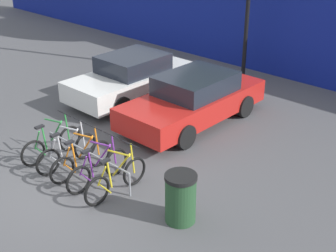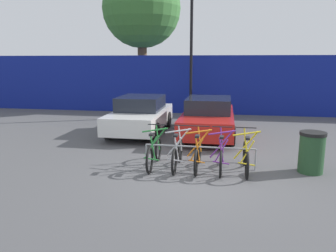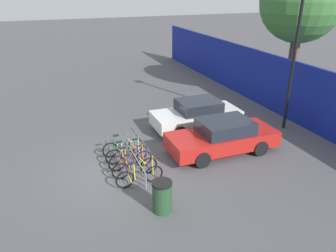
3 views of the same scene
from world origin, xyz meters
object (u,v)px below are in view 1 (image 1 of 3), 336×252
car_red (194,99)px  bicycle_green (52,144)px  bike_rack (87,154)px  bicycle_purple (98,169)px  bicycle_orange (81,160)px  trash_bin (181,198)px  car_white (132,77)px  bicycle_yellow (116,179)px  bicycle_silver (67,152)px

car_red → bicycle_green: bearing=-106.9°
bike_rack → car_red: (0.02, 3.76, 0.22)m
bicycle_purple → car_red: 3.96m
bicycle_green → car_red: car_red is taller
bicycle_green → bike_rack: bearing=8.6°
bicycle_green → car_red: bearing=74.5°
bicycle_orange → trash_bin: size_ratio=1.66×
bicycle_orange → car_white: bearing=119.0°
car_white → trash_bin: bearing=-35.0°
bicycle_yellow → car_red: car_red is taller
bicycle_green → trash_bin: bicycle_green is taller
bike_rack → bicycle_orange: 0.18m
bicycle_yellow → trash_bin: bearing=12.3°
bike_rack → bicycle_green: 1.18m
bicycle_green → bicycle_purple: (1.73, 0.00, 0.00)m
car_white → trash_bin: (5.33, -3.74, -0.17)m
bike_rack → bicycle_silver: (-0.55, -0.15, -0.10)m
bicycle_green → car_red: 4.10m
bicycle_green → bicycle_yellow: (2.34, 0.00, 0.00)m
bike_rack → car_white: car_white is taller
bicycle_orange → bicycle_purple: 0.59m
bicycle_purple → car_red: (-0.54, 3.91, 0.31)m
bike_rack → bicycle_silver: size_ratio=1.68×
bike_rack → bicycle_green: (-1.17, -0.15, -0.10)m
bike_rack → bicycle_orange: bicycle_orange is taller
bicycle_silver → bicycle_purple: (1.12, 0.00, 0.00)m
bicycle_orange → trash_bin: bearing=1.3°
bike_rack → bicycle_green: size_ratio=1.68×
bike_rack → bicycle_silver: bearing=-165.0°
bicycle_silver → bike_rack: bearing=14.6°
bicycle_green → bicycle_yellow: same height
bicycle_purple → bicycle_silver: bearing=178.5°
bicycle_orange → bicycle_purple: size_ratio=1.00×
car_red → trash_bin: size_ratio=4.40×
bicycle_silver → bicycle_purple: same height
bicycle_yellow → trash_bin: (1.59, 0.24, 0.14)m
bicycle_yellow → bicycle_purple: bearing=-176.4°
car_white → car_red: size_ratio=0.93×
car_red → trash_bin: bearing=-53.3°
bicycle_purple → trash_bin: bearing=4.7°
bicycle_purple → trash_bin: 2.21m
bicycle_orange → car_red: bearing=85.7°
bicycle_green → car_red: (1.19, 3.91, 0.31)m
car_red → bike_rack: bearing=-90.3°
bicycle_orange → bike_rack: bearing=76.4°
bike_rack → car_white: (-2.57, 3.83, 0.22)m
bicycle_silver → bicycle_yellow: same height
bicycle_green → trash_bin: bearing=4.9°
bike_rack → bicycle_silver: bicycle_silver is taller
bicycle_silver → bicycle_orange: same height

